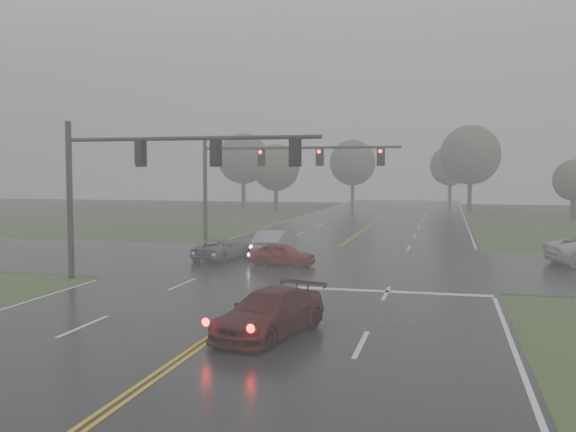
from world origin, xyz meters
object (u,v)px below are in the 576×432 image
(sedan_maroon, at_px, (270,336))
(sedan_red, at_px, (282,266))
(signal_gantry_near, at_px, (141,169))
(signal_gantry_far, at_px, (264,167))
(sedan_silver, at_px, (274,256))
(car_grey, at_px, (223,260))

(sedan_maroon, distance_m, sedan_red, 14.49)
(signal_gantry_near, relative_size, signal_gantry_far, 0.85)
(sedan_silver, relative_size, car_grey, 1.07)
(sedan_maroon, xyz_separation_m, car_grey, (-7.12, 15.71, 0.00))
(sedan_silver, distance_m, signal_gantry_far, 9.23)
(signal_gantry_near, bearing_deg, sedan_silver, 71.40)
(car_grey, xyz_separation_m, signal_gantry_near, (-1.07, -7.85, 5.12))
(car_grey, bearing_deg, signal_gantry_far, -76.93)
(signal_gantry_near, bearing_deg, sedan_red, 51.61)
(car_grey, bearing_deg, sedan_silver, -123.70)
(signal_gantry_far, bearing_deg, signal_gantry_near, -92.59)
(sedan_red, bearing_deg, signal_gantry_far, 29.87)
(sedan_red, relative_size, sedan_silver, 0.77)
(sedan_maroon, bearing_deg, sedan_silver, 119.93)
(sedan_silver, bearing_deg, sedan_maroon, 103.01)
(sedan_maroon, distance_m, signal_gantry_near, 12.45)
(sedan_maroon, bearing_deg, car_grey, 129.57)
(sedan_silver, height_order, car_grey, sedan_silver)
(sedan_maroon, relative_size, sedan_red, 1.34)
(signal_gantry_near, height_order, signal_gantry_far, signal_gantry_far)
(car_grey, bearing_deg, sedan_maroon, 125.66)
(sedan_red, height_order, signal_gantry_near, signal_gantry_near)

